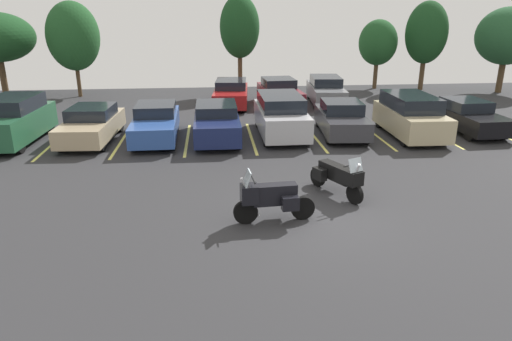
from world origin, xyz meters
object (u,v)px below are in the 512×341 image
Objects in this scene: motorcycle_touring at (271,198)px; car_champagne at (410,116)px; car_blue at (156,123)px; car_navy at (217,122)px; motorcycle_second at (338,176)px; car_green at (14,120)px; car_far_red at (231,93)px; car_far_maroon at (280,93)px; car_far_grey at (326,91)px; car_silver at (281,115)px; car_tan at (92,124)px; car_charcoal at (341,119)px; car_black at (468,116)px.

motorcycle_touring is 10.81m from car_champagne.
car_blue is 2.59m from car_navy.
car_blue is (-6.07, 6.97, 0.09)m from motorcycle_second.
car_green reaches higher than car_champagne.
car_blue is 0.99× the size of car_far_red.
car_far_maroon reaches higher than car_blue.
car_far_red is at bearing -178.78° from car_far_grey.
car_far_grey reaches higher than motorcycle_touring.
motorcycle_touring is 0.45× the size of car_far_red.
car_silver is at bearing -97.82° from car_far_maroon.
car_far_grey is (11.72, 6.96, 0.06)m from car_tan.
car_blue is 1.02× the size of car_silver.
car_far_grey is at bearing 30.72° from car_tan.
car_charcoal is at bearing -74.86° from car_far_maroon.
car_champagne is at bearing -170.16° from car_black.
car_far_grey is at bearing 82.01° from car_charcoal.
car_charcoal is 5.89m from car_black.
car_champagne is at bearing -8.45° from car_charcoal.
car_tan is 13.63m from car_far_grey.
car_far_red is 0.97× the size of car_far_grey.
motorcycle_second is 0.44× the size of car_far_maroon.
car_silver is 0.97× the size of car_far_red.
car_far_red is at bearing 135.69° from car_champagne.
motorcycle_touring is at bearing -139.55° from car_black.
car_champagne reaches higher than car_black.
car_silver is 6.53m from car_far_maroon.
car_silver reaches higher than car_far_maroon.
car_champagne is 8.51m from car_far_maroon.
car_blue reaches higher than car_tan.
car_silver is 1.05× the size of car_charcoal.
car_tan is 0.98× the size of car_silver.
car_tan is 0.96× the size of car_far_maroon.
motorcycle_second is 8.17m from car_champagne.
car_champagne is at bearing -6.10° from car_silver.
car_far_maroon reaches higher than car_black.
motorcycle_touring is 2.73m from motorcycle_second.
car_black is (2.93, 0.51, -0.21)m from car_champagne.
car_black is at bearing 0.10° from car_blue.
car_black is at bearing -54.73° from car_far_grey.
car_blue is (5.80, -0.07, -0.21)m from car_green.
car_champagne is 7.70m from car_far_grey.
car_champagne is at bearing -2.52° from car_blue.
car_charcoal is (8.07, -0.05, 0.00)m from car_blue.
car_navy is 1.07× the size of car_champagne.
car_green is 1.06× the size of car_black.
car_green reaches higher than car_navy.
car_green is 1.06× the size of car_charcoal.
car_navy is (5.25, -0.13, 0.03)m from car_tan.
motorcycle_second is 0.43× the size of car_navy.
car_navy is at bearing 177.63° from car_champagne.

